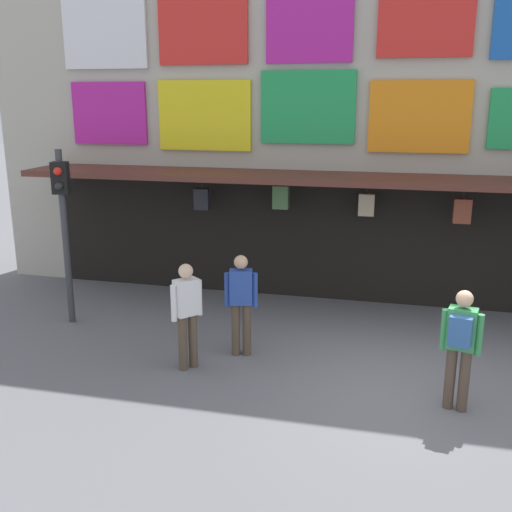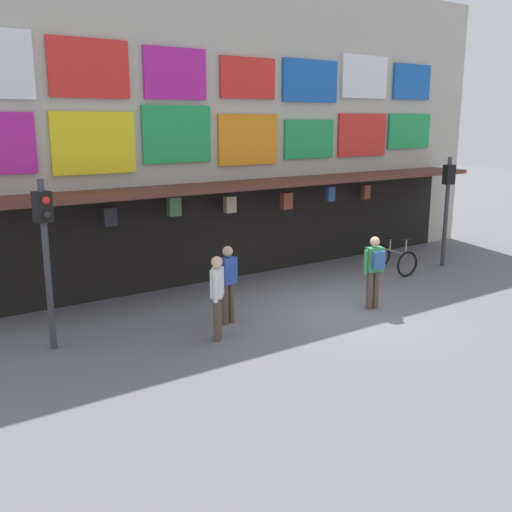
# 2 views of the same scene
# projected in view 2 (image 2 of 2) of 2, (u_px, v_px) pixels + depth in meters

# --- Properties ---
(ground_plane) EXTENTS (80.00, 80.00, 0.00)m
(ground_plane) POSITION_uv_depth(u_px,v_px,m) (346.00, 311.00, 13.23)
(ground_plane) COLOR slate
(shopfront) EXTENTS (18.00, 2.60, 8.00)m
(shopfront) POSITION_uv_depth(u_px,v_px,m) (236.00, 130.00, 15.99)
(shopfront) COLOR #B2AD9E
(shopfront) RESTS_ON ground
(traffic_light_near) EXTENTS (0.34, 0.35, 3.20)m
(traffic_light_near) POSITION_uv_depth(u_px,v_px,m) (45.00, 238.00, 10.57)
(traffic_light_near) COLOR #38383D
(traffic_light_near) RESTS_ON ground
(traffic_light_far) EXTENTS (0.33, 0.35, 3.20)m
(traffic_light_far) POSITION_uv_depth(u_px,v_px,m) (447.00, 194.00, 16.92)
(traffic_light_far) COLOR #38383D
(traffic_light_far) RESTS_ON ground
(bicycle_parked) EXTENTS (0.83, 1.23, 1.05)m
(bicycle_parked) POSITION_uv_depth(u_px,v_px,m) (394.00, 259.00, 16.54)
(bicycle_parked) COLOR black
(bicycle_parked) RESTS_ON ground
(pedestrian_in_blue) EXTENTS (0.40, 0.43, 1.68)m
(pedestrian_in_blue) POSITION_uv_depth(u_px,v_px,m) (217.00, 293.00, 11.31)
(pedestrian_in_blue) COLOR brown
(pedestrian_in_blue) RESTS_ON ground
(pedestrian_in_red) EXTENTS (0.52, 0.30, 1.68)m
(pedestrian_in_red) POSITION_uv_depth(u_px,v_px,m) (228.00, 280.00, 12.22)
(pedestrian_in_red) COLOR brown
(pedestrian_in_red) RESTS_ON ground
(pedestrian_in_green) EXTENTS (0.52, 0.41, 1.68)m
(pedestrian_in_green) POSITION_uv_depth(u_px,v_px,m) (374.00, 267.00, 13.18)
(pedestrian_in_green) COLOR brown
(pedestrian_in_green) RESTS_ON ground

